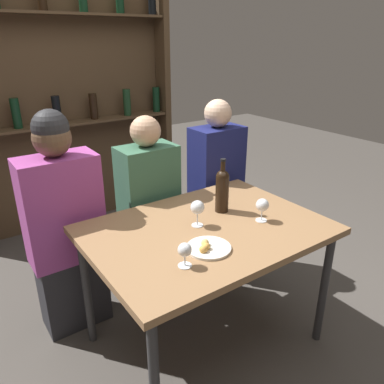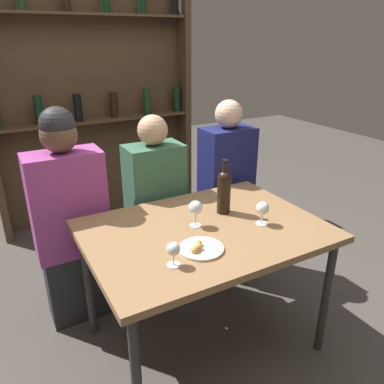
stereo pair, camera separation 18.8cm
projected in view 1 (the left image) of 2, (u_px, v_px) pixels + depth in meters
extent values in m
plane|color=#47423D|center=(205.00, 338.00, 2.19)|extent=(10.00, 10.00, 0.00)
cube|color=olive|center=(207.00, 230.00, 1.91)|extent=(1.19, 0.86, 0.04)
cylinder|color=#2D2D30|center=(324.00, 289.00, 2.06)|extent=(0.04, 0.04, 0.70)
cylinder|color=#2D2D30|center=(87.00, 290.00, 2.05)|extent=(0.04, 0.04, 0.70)
cylinder|color=#2D2D30|center=(235.00, 235.00, 2.62)|extent=(0.04, 0.04, 0.70)
cube|color=#4C3823|center=(73.00, 118.00, 3.29)|extent=(1.75, 0.02, 1.95)
cube|color=#4C3823|center=(164.00, 109.00, 3.67)|extent=(0.06, 0.18, 1.95)
cube|color=#4C3823|center=(77.00, 122.00, 3.22)|extent=(1.67, 0.18, 0.02)
cylinder|color=black|center=(16.00, 113.00, 2.92)|extent=(0.07, 0.07, 0.24)
cylinder|color=black|center=(57.00, 110.00, 3.08)|extent=(0.07, 0.07, 0.23)
cylinder|color=black|center=(93.00, 106.00, 3.27)|extent=(0.07, 0.07, 0.22)
cylinder|color=#19381E|center=(127.00, 102.00, 3.42)|extent=(0.07, 0.07, 0.24)
cylinder|color=black|center=(156.00, 99.00, 3.59)|extent=(0.07, 0.07, 0.23)
cube|color=#4C3823|center=(64.00, 13.00, 2.89)|extent=(1.67, 0.18, 0.02)
cylinder|color=black|center=(222.00, 194.00, 2.05)|extent=(0.07, 0.07, 0.20)
sphere|color=black|center=(223.00, 177.00, 2.01)|extent=(0.07, 0.07, 0.07)
cylinder|color=black|center=(223.00, 169.00, 1.99)|extent=(0.03, 0.03, 0.09)
cylinder|color=black|center=(223.00, 160.00, 1.97)|extent=(0.03, 0.03, 0.01)
cylinder|color=silver|center=(197.00, 225.00, 1.92)|extent=(0.06, 0.06, 0.00)
cylinder|color=silver|center=(197.00, 218.00, 1.91)|extent=(0.01, 0.01, 0.08)
sphere|color=silver|center=(197.00, 207.00, 1.88)|extent=(0.07, 0.07, 0.07)
cylinder|color=silver|center=(185.00, 266.00, 1.58)|extent=(0.06, 0.06, 0.00)
cylinder|color=silver|center=(185.00, 259.00, 1.57)|extent=(0.01, 0.01, 0.06)
sphere|color=silver|center=(185.00, 250.00, 1.55)|extent=(0.06, 0.06, 0.06)
cylinder|color=silver|center=(261.00, 220.00, 1.97)|extent=(0.06, 0.06, 0.00)
cylinder|color=silver|center=(262.00, 214.00, 1.96)|extent=(0.01, 0.01, 0.07)
sphere|color=silver|center=(262.00, 205.00, 1.94)|extent=(0.07, 0.07, 0.07)
cylinder|color=silver|center=(209.00, 248.00, 1.71)|extent=(0.21, 0.21, 0.01)
sphere|color=#E5BC66|center=(205.00, 243.00, 1.71)|extent=(0.04, 0.04, 0.04)
sphere|color=gold|center=(203.00, 249.00, 1.66)|extent=(0.04, 0.04, 0.04)
sphere|color=gold|center=(206.00, 247.00, 1.68)|extent=(0.04, 0.04, 0.04)
cube|color=#26262B|center=(74.00, 289.00, 2.25)|extent=(0.37, 0.22, 0.45)
cube|color=#9E3F8C|center=(62.00, 210.00, 2.05)|extent=(0.41, 0.22, 0.61)
sphere|color=brown|center=(52.00, 138.00, 1.89)|extent=(0.20, 0.20, 0.20)
sphere|color=#262628|center=(50.00, 128.00, 1.87)|extent=(0.19, 0.19, 0.19)
cube|color=#26262B|center=(152.00, 261.00, 2.54)|extent=(0.32, 0.22, 0.45)
cube|color=#38664C|center=(148.00, 191.00, 2.34)|extent=(0.35, 0.22, 0.58)
sphere|color=tan|center=(145.00, 131.00, 2.19)|extent=(0.18, 0.18, 0.18)
cube|color=#26262B|center=(215.00, 238.00, 2.83)|extent=(0.32, 0.22, 0.45)
cube|color=navy|center=(216.00, 171.00, 2.62)|extent=(0.35, 0.22, 0.62)
sphere|color=beige|center=(218.00, 113.00, 2.47)|extent=(0.18, 0.18, 0.18)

